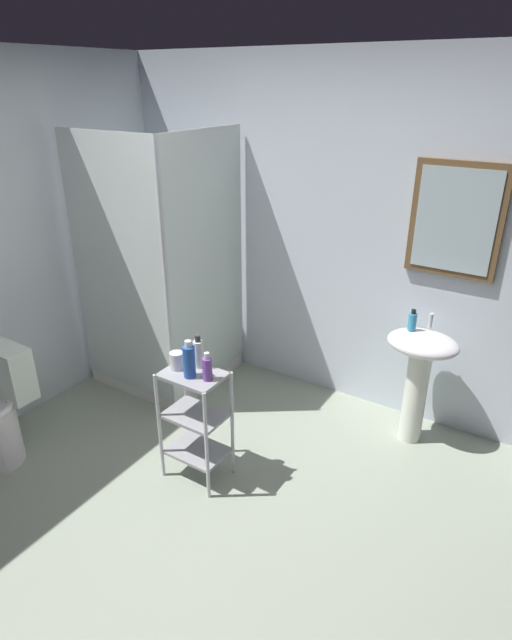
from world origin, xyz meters
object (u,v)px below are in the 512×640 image
at_px(conditioner_bottle_purple, 207,368).
at_px(shampoo_bottle_blue, 189,361).
at_px(hand_soap_bottle, 412,321).
at_px(rinse_cup, 177,361).
at_px(storage_cart, 195,417).
at_px(pedestal_sink, 420,366).
at_px(shower_stall, 167,330).
at_px(lotion_bottle_white, 198,353).

relative_size(conditioner_bottle_purple, shampoo_bottle_blue, 0.75).
bearing_deg(hand_soap_bottle, rinse_cup, -133.29).
relative_size(storage_cart, conditioner_bottle_purple, 4.28).
xyz_separation_m(pedestal_sink, shampoo_bottle_blue, (-1.02, -1.12, 0.26)).
height_order(pedestal_sink, storage_cart, pedestal_sink).
relative_size(storage_cart, rinse_cup, 6.99).
bearing_deg(conditioner_bottle_purple, shampoo_bottle_blue, -165.57).
height_order(storage_cart, conditioner_bottle_purple, conditioner_bottle_purple).
relative_size(shower_stall, storage_cart, 2.70).
relative_size(shower_stall, hand_soap_bottle, 13.93).
relative_size(storage_cart, hand_soap_bottle, 5.15).
relative_size(pedestal_sink, storage_cart, 1.09).
height_order(hand_soap_bottle, conditioner_bottle_purple, hand_soap_bottle).
distance_m(pedestal_sink, lotion_bottle_white, 1.47).
height_order(shower_stall, pedestal_sink, shower_stall).
xyz_separation_m(shower_stall, lotion_bottle_white, (0.89, -0.71, 0.37)).
bearing_deg(rinse_cup, shampoo_bottle_blue, -14.18).
distance_m(shower_stall, conditioner_bottle_purple, 1.34).
relative_size(hand_soap_bottle, conditioner_bottle_purple, 0.83).
bearing_deg(shampoo_bottle_blue, hand_soap_bottle, 50.99).
bearing_deg(rinse_cup, storage_cart, 1.52).
bearing_deg(pedestal_sink, storage_cart, -133.36).
relative_size(shower_stall, lotion_bottle_white, 9.62).
distance_m(storage_cart, conditioner_bottle_purple, 0.39).
bearing_deg(conditioner_bottle_purple, pedestal_sink, 50.13).
height_order(storage_cart, rinse_cup, rinse_cup).
xyz_separation_m(shower_stall, shampoo_bottle_blue, (0.92, -0.82, 0.38)).
bearing_deg(hand_soap_bottle, pedestal_sink, -14.73).
xyz_separation_m(storage_cart, shampoo_bottle_blue, (0.01, -0.03, 0.41)).
bearing_deg(storage_cart, rinse_cup, -178.48).
bearing_deg(lotion_bottle_white, pedestal_sink, 43.75).
height_order(hand_soap_bottle, lotion_bottle_white, hand_soap_bottle).
relative_size(pedestal_sink, hand_soap_bottle, 5.64).
bearing_deg(hand_soap_bottle, lotion_bottle_white, -132.91).
bearing_deg(lotion_bottle_white, conditioner_bottle_purple, -34.36).
height_order(shower_stall, rinse_cup, shower_stall).
bearing_deg(rinse_cup, conditioner_bottle_purple, -0.83).
distance_m(storage_cart, hand_soap_bottle, 1.51).
bearing_deg(lotion_bottle_white, hand_soap_bottle, 47.09).
relative_size(storage_cart, shampoo_bottle_blue, 3.21).
distance_m(shower_stall, lotion_bottle_white, 1.19).
xyz_separation_m(shower_stall, conditioner_bottle_purple, (1.02, -0.80, 0.35)).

